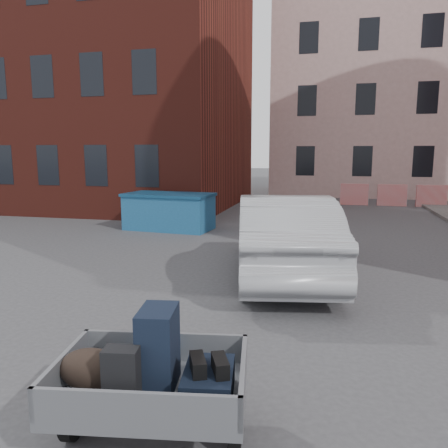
# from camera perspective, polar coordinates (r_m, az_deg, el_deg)

# --- Properties ---
(ground) EXTENTS (120.00, 120.00, 0.00)m
(ground) POSITION_cam_1_polar(r_m,az_deg,el_deg) (7.12, 2.05, -11.22)
(ground) COLOR #38383A
(ground) RESTS_ON ground
(building_brick) EXTENTS (12.00, 10.00, 14.00)m
(building_brick) POSITION_cam_1_polar(r_m,az_deg,el_deg) (22.54, -15.00, 20.64)
(building_brick) COLOR #591E16
(building_brick) RESTS_ON ground
(building_pink) EXTENTS (16.00, 8.00, 14.00)m
(building_pink) POSITION_cam_1_polar(r_m,az_deg,el_deg) (29.26, 23.73, 17.51)
(building_pink) COLOR tan
(building_pink) RESTS_ON ground
(far_building) EXTENTS (6.00, 6.00, 8.00)m
(far_building) POSITION_cam_1_polar(r_m,az_deg,el_deg) (35.64, -23.68, 11.07)
(far_building) COLOR maroon
(far_building) RESTS_ON ground
(barriers) EXTENTS (4.70, 0.18, 1.00)m
(barriers) POSITION_cam_1_polar(r_m,az_deg,el_deg) (21.82, 21.11, 3.53)
(barriers) COLOR red
(barriers) RESTS_ON ground
(trailer) EXTENTS (1.75, 1.91, 1.20)m
(trailer) POSITION_cam_1_polar(r_m,az_deg,el_deg) (4.00, -9.56, -19.10)
(trailer) COLOR black
(trailer) RESTS_ON ground
(dumpster) EXTENTS (2.94, 1.72, 1.18)m
(dumpster) POSITION_cam_1_polar(r_m,az_deg,el_deg) (14.29, -7.19, 1.67)
(dumpster) COLOR #1E5C90
(dumpster) RESTS_ON ground
(silver_car) EXTENTS (2.68, 5.29, 1.66)m
(silver_car) POSITION_cam_1_polar(r_m,az_deg,el_deg) (8.94, 7.78, -1.47)
(silver_car) COLOR #9FA1A6
(silver_car) RESTS_ON ground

